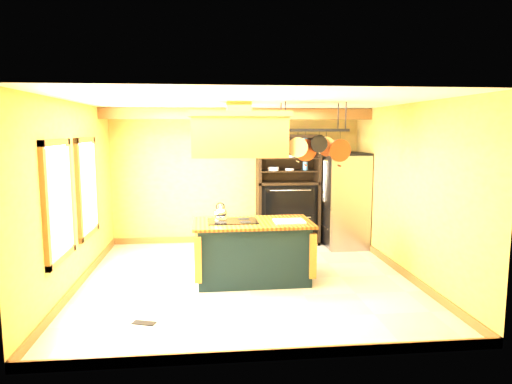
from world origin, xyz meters
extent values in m
plane|color=beige|center=(0.00, 0.00, 0.00)|extent=(5.00, 5.00, 0.00)
plane|color=white|center=(0.00, 0.00, 2.70)|extent=(5.00, 5.00, 0.00)
cube|color=tan|center=(0.00, 2.50, 1.35)|extent=(5.00, 0.02, 2.70)
cube|color=tan|center=(0.00, -2.50, 1.35)|extent=(5.00, 0.02, 2.70)
cube|color=tan|center=(-2.50, 0.00, 1.35)|extent=(0.02, 5.00, 2.70)
cube|color=tan|center=(2.50, 0.00, 1.35)|extent=(0.02, 5.00, 2.70)
cube|color=brown|center=(0.00, 1.70, 2.59)|extent=(5.00, 0.15, 0.20)
cube|color=brown|center=(-2.47, -0.80, 1.40)|extent=(0.06, 1.06, 1.56)
cube|color=white|center=(-2.44, -0.80, 1.40)|extent=(0.02, 0.85, 1.34)
cube|color=brown|center=(-2.47, 0.60, 1.40)|extent=(0.06, 1.06, 1.56)
cube|color=white|center=(-2.44, 0.60, 1.40)|extent=(0.02, 0.85, 1.34)
cube|color=black|center=(0.09, -0.02, 0.44)|extent=(1.67, 0.93, 0.88)
cube|color=brown|center=(0.09, -0.02, 0.90)|extent=(1.81, 1.03, 0.04)
cube|color=black|center=(-0.21, 0.03, 0.93)|extent=(0.76, 0.53, 0.01)
ellipsoid|color=silver|center=(-0.40, 0.14, 1.03)|extent=(0.20, 0.20, 0.16)
cube|color=white|center=(0.64, -0.09, 0.93)|extent=(0.45, 0.36, 0.02)
cube|color=#CC8033|center=(-0.11, -0.02, 2.19)|extent=(1.37, 0.74, 0.58)
cube|color=brown|center=(-0.11, -0.02, 2.52)|extent=(1.45, 0.82, 0.08)
cube|color=#CC8033|center=(-0.11, -0.02, 2.59)|extent=(0.35, 0.35, 0.22)
cube|color=black|center=(0.99, -0.02, 2.29)|extent=(0.99, 0.49, 0.04)
cylinder|color=black|center=(0.54, -0.22, 2.50)|extent=(0.02, 0.02, 0.41)
cylinder|color=black|center=(1.43, 0.18, 2.50)|extent=(0.02, 0.02, 0.41)
cylinder|color=black|center=(0.59, 0.08, 2.09)|extent=(0.26, 0.04, 0.26)
cylinder|color=silver|center=(0.75, -0.12, 2.04)|extent=(0.30, 0.04, 0.30)
cylinder|color=#A74529|center=(0.91, 0.08, 1.99)|extent=(0.34, 0.04, 0.34)
cylinder|color=black|center=(1.06, -0.12, 2.09)|extent=(0.26, 0.04, 0.26)
cylinder|color=silver|center=(1.22, 0.08, 2.04)|extent=(0.30, 0.04, 0.30)
cylinder|color=#A74529|center=(1.38, -0.12, 1.99)|extent=(0.34, 0.04, 0.34)
cube|color=#94969C|center=(2.10, 1.90, 0.91)|extent=(0.76, 0.93, 1.82)
cube|color=#94969C|center=(1.71, 1.67, 1.31)|extent=(0.03, 0.45, 0.98)
cube|color=#94969C|center=(1.71, 2.13, 1.31)|extent=(0.03, 0.45, 0.98)
cube|color=#94969C|center=(1.71, 1.90, 0.42)|extent=(0.03, 0.89, 0.76)
cube|color=black|center=(2.10, 1.90, 0.03)|extent=(0.72, 0.88, 0.06)
cube|color=black|center=(1.02, 2.45, 1.10)|extent=(1.25, 0.06, 2.20)
cube|color=black|center=(0.43, 2.22, 1.10)|extent=(0.06, 0.53, 2.20)
cube|color=black|center=(1.61, 2.22, 1.10)|extent=(0.06, 0.53, 2.20)
cube|color=black|center=(1.02, 2.22, 1.25)|extent=(1.25, 0.53, 0.05)
cube|color=black|center=(1.02, 2.25, 0.65)|extent=(1.13, 0.43, 1.19)
cube|color=black|center=(1.02, 1.93, 0.91)|extent=(0.97, 0.04, 0.53)
cube|color=black|center=(1.02, 1.93, 0.38)|extent=(0.97, 0.04, 0.48)
cube|color=black|center=(1.02, 2.22, 1.49)|extent=(1.13, 0.47, 0.02)
cube|color=black|center=(1.02, 2.22, 1.74)|extent=(1.13, 0.47, 0.02)
cube|color=black|center=(1.02, 2.22, 1.99)|extent=(1.13, 0.47, 0.02)
cylinder|color=white|center=(0.71, 2.17, 1.54)|extent=(0.22, 0.22, 0.07)
cylinder|color=#4588C3|center=(1.35, 2.17, 1.84)|extent=(0.10, 0.10, 0.17)
cube|color=black|center=(-1.36, -1.46, 0.01)|extent=(0.30, 0.20, 0.01)
camera|label=1|loc=(-0.56, -6.75, 2.29)|focal=32.00mm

